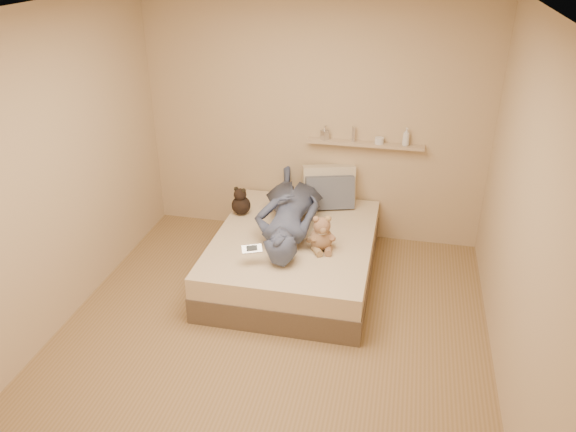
% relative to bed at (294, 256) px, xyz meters
% --- Properties ---
extents(room, '(3.80, 3.80, 3.80)m').
position_rel_bed_xyz_m(room, '(0.00, -0.93, 1.08)').
color(room, olive).
rests_on(room, ground).
extents(bed, '(1.50, 1.90, 0.45)m').
position_rel_bed_xyz_m(bed, '(0.00, 0.00, 0.00)').
color(bed, brown).
rests_on(bed, floor).
extents(game_console, '(0.19, 0.14, 0.06)m').
position_rel_bed_xyz_m(game_console, '(-0.25, -0.58, 0.38)').
color(game_console, '#B7BABE').
rests_on(game_console, bed).
extents(teddy_bear, '(0.27, 0.28, 0.35)m').
position_rel_bed_xyz_m(teddy_bear, '(0.29, -0.20, 0.37)').
color(teddy_bear, '#947251').
rests_on(teddy_bear, bed).
extents(dark_plush, '(0.19, 0.19, 0.30)m').
position_rel_bed_xyz_m(dark_plush, '(-0.63, 0.34, 0.36)').
color(dark_plush, black).
rests_on(dark_plush, bed).
extents(pillow_cream, '(0.59, 0.37, 0.42)m').
position_rel_bed_xyz_m(pillow_cream, '(0.20, 0.83, 0.43)').
color(pillow_cream, beige).
rests_on(pillow_cream, bed).
extents(pillow_grey, '(0.54, 0.35, 0.36)m').
position_rel_bed_xyz_m(pillow_grey, '(0.23, 0.69, 0.40)').
color(pillow_grey, slate).
rests_on(pillow_grey, bed).
extents(person, '(0.73, 1.68, 0.39)m').
position_rel_bed_xyz_m(person, '(-0.08, 0.17, 0.42)').
color(person, '#434D6A').
rests_on(person, bed).
extents(wall_shelf, '(1.20, 0.12, 0.03)m').
position_rel_bed_xyz_m(wall_shelf, '(0.55, 0.91, 0.88)').
color(wall_shelf, tan).
rests_on(wall_shelf, wall_back).
extents(shelf_bottles, '(0.92, 0.10, 0.18)m').
position_rel_bed_xyz_m(shelf_bottles, '(0.61, 0.91, 0.96)').
color(shelf_bottles, silver).
rests_on(shelf_bottles, wall_shelf).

